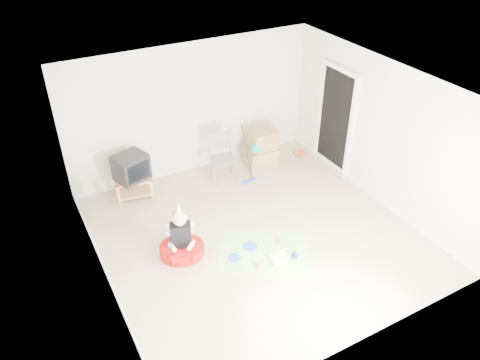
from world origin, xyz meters
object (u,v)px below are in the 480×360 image
cardboard_boxes (261,150)px  seated_woman (182,244)px  crt_tv (131,167)px  birthday_cake (279,259)px  tv_stand (134,186)px  folding_chair (224,159)px

cardboard_boxes → seated_woman: bearing=-144.9°
crt_tv → seated_woman: seated_woman is taller
seated_woman → birthday_cake: bearing=-33.7°
tv_stand → folding_chair: bearing=-10.2°
tv_stand → seated_woman: 1.91m
tv_stand → birthday_cake: 3.12m
tv_stand → folding_chair: size_ratio=0.71×
tv_stand → cardboard_boxes: (2.67, -0.15, 0.12)m
crt_tv → folding_chair: 1.76m
cardboard_boxes → seated_woman: seated_woman is taller
folding_chair → seated_woman: folding_chair is taller
folding_chair → birthday_cake: size_ratio=3.50×
seated_woman → birthday_cake: 1.54m
crt_tv → cardboard_boxes: size_ratio=0.73×
cardboard_boxes → birthday_cake: bearing=-115.2°
tv_stand → cardboard_boxes: 2.67m
crt_tv → folding_chair: bearing=-28.4°
folding_chair → seated_woman: bearing=-134.3°
cardboard_boxes → folding_chair: bearing=-170.3°
folding_chair → birthday_cake: (-0.29, -2.45, -0.46)m
crt_tv → folding_chair: size_ratio=0.55×
crt_tv → cardboard_boxes: (2.67, -0.15, -0.28)m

